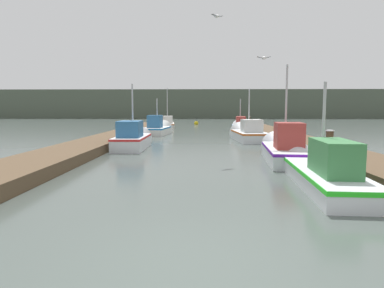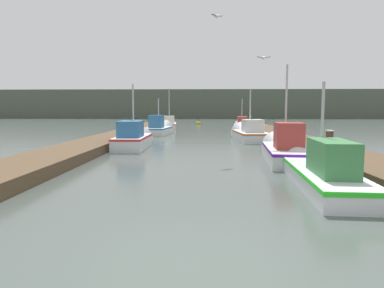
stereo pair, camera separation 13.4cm
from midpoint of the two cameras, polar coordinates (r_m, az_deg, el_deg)
ground_plane at (r=4.80m, az=0.81°, el=-19.98°), size 200.00×200.00×0.00m
dock_left at (r=21.16m, az=-13.44°, el=0.73°), size 2.30×40.00×0.42m
dock_right at (r=21.12m, az=16.95°, el=0.62°), size 2.30×40.00×0.42m
distant_shore_ridge at (r=75.55m, az=1.94°, el=6.61°), size 120.00×16.00×5.75m
fishing_boat_0 at (r=10.31m, az=20.49°, el=-3.97°), size 1.69×6.01×3.18m
fishing_boat_1 at (r=14.51m, az=15.30°, el=-0.78°), size 1.95×5.49×4.21m
fishing_boat_2 at (r=18.20m, az=-9.45°, el=0.91°), size 1.51×4.58×3.69m
fishing_boat_3 at (r=22.86m, az=9.56°, el=1.73°), size 2.03×5.38×3.82m
fishing_boat_4 at (r=27.55m, az=-5.31°, el=2.54°), size 2.05×4.80×3.32m
fishing_boat_5 at (r=32.14m, az=8.38°, el=2.92°), size 1.72×6.35×3.32m
fishing_boat_6 at (r=37.01m, az=-3.70°, el=3.36°), size 1.92×6.30×4.57m
mooring_piling_0 at (r=13.00m, az=22.14°, el=-0.74°), size 0.29×0.29×1.33m
mooring_piling_1 at (r=31.77m, az=9.92°, el=3.38°), size 0.24×0.24×1.35m
channel_buoy at (r=43.59m, az=1.14°, el=3.47°), size 0.55×0.55×1.05m
seagull_lead at (r=15.10m, az=4.46°, el=20.47°), size 0.51×0.43×0.12m
seagull_1 at (r=14.17m, az=12.13°, el=13.86°), size 0.55×0.29×0.12m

